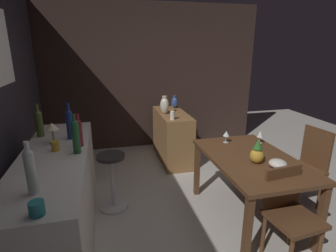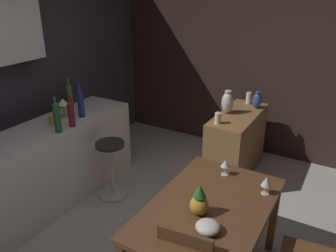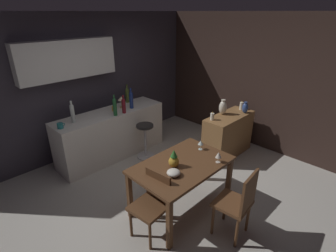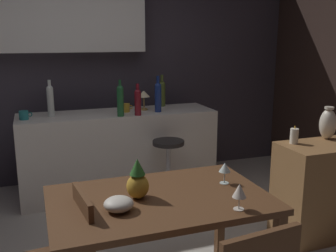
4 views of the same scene
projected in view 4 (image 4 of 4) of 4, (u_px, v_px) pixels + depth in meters
wall_kitchen_back at (89, 62)px, 4.53m from camera, size 5.20×0.33×2.60m
dining_table at (160, 210)px, 2.38m from camera, size 1.33×0.84×0.74m
kitchen_counter at (119, 152)px, 4.28m from camera, size 2.10×0.60×0.90m
bar_stool at (168, 171)px, 3.95m from camera, size 0.34×0.34×0.68m
wine_glass_left at (225, 168)px, 2.55m from camera, size 0.08×0.08×0.14m
wine_glass_right at (239, 191)px, 2.16m from camera, size 0.08×0.08×0.15m
pineapple_centerpiece at (138, 181)px, 2.32m from camera, size 0.14×0.14×0.25m
fruit_bowl at (119, 204)px, 2.16m from camera, size 0.17×0.17×0.08m
wine_bottle_green at (120, 99)px, 3.93m from camera, size 0.07×0.07×0.37m
wine_bottle_ruby at (138, 101)px, 3.98m from camera, size 0.07×0.07×0.33m
wine_bottle_olive at (162, 92)px, 4.52m from camera, size 0.08×0.08×0.37m
wine_bottle_cobalt at (158, 96)px, 4.16m from camera, size 0.07×0.07×0.39m
wine_bottle_clear at (50, 99)px, 3.92m from camera, size 0.07×0.07×0.37m
cup_mustard at (126, 108)px, 4.18m from camera, size 0.11×0.07×0.09m
cup_teal at (24, 115)px, 3.80m from camera, size 0.13×0.09×0.09m
counter_lamp at (144, 95)px, 4.27m from camera, size 0.14×0.14×0.22m
pillar_candle_short at (294, 136)px, 3.23m from camera, size 0.07×0.07×0.15m
vase_ceramic_ivory at (328, 124)px, 3.36m from camera, size 0.14×0.14×0.29m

